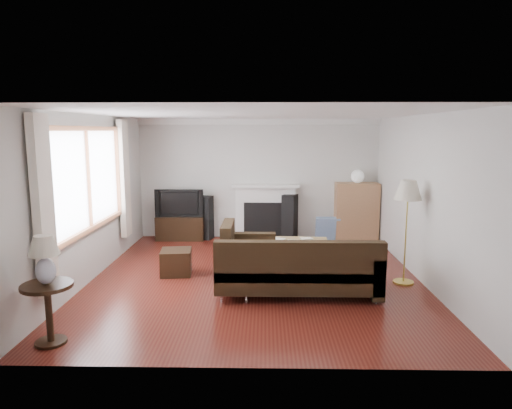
{
  "coord_description": "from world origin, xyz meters",
  "views": [
    {
      "loc": [
        0.15,
        -6.82,
        2.26
      ],
      "look_at": [
        0.0,
        0.3,
        1.1
      ],
      "focal_mm": 32.0,
      "sensor_mm": 36.0,
      "label": 1
    }
  ],
  "objects_px": {
    "tv_stand": "(181,228)",
    "bookshelf": "(356,212)",
    "sectional_sofa": "(297,267)",
    "side_table": "(49,314)",
    "coffee_table": "(293,253)",
    "floor_lamp": "(406,233)"
  },
  "relations": [
    {
      "from": "tv_stand",
      "to": "bookshelf",
      "type": "xyz_separation_m",
      "value": [
        3.66,
        0.02,
        0.35
      ]
    },
    {
      "from": "tv_stand",
      "to": "sectional_sofa",
      "type": "height_order",
      "value": "sectional_sofa"
    },
    {
      "from": "sectional_sofa",
      "to": "side_table",
      "type": "height_order",
      "value": "sectional_sofa"
    },
    {
      "from": "sectional_sofa",
      "to": "coffee_table",
      "type": "xyz_separation_m",
      "value": [
        0.02,
        1.32,
        -0.17
      ]
    },
    {
      "from": "bookshelf",
      "to": "side_table",
      "type": "relative_size",
      "value": 1.8
    },
    {
      "from": "floor_lamp",
      "to": "bookshelf",
      "type": "bearing_deg",
      "value": 93.87
    },
    {
      "from": "tv_stand",
      "to": "coffee_table",
      "type": "xyz_separation_m",
      "value": [
        2.24,
        -1.9,
        -0.02
      ]
    },
    {
      "from": "side_table",
      "to": "sectional_sofa",
      "type": "bearing_deg",
      "value": 29.43
    },
    {
      "from": "bookshelf",
      "to": "floor_lamp",
      "type": "height_order",
      "value": "floor_lamp"
    },
    {
      "from": "bookshelf",
      "to": "sectional_sofa",
      "type": "distance_m",
      "value": 3.55
    },
    {
      "from": "sectional_sofa",
      "to": "side_table",
      "type": "distance_m",
      "value": 3.15
    },
    {
      "from": "coffee_table",
      "to": "sectional_sofa",
      "type": "bearing_deg",
      "value": -88.11
    },
    {
      "from": "bookshelf",
      "to": "sectional_sofa",
      "type": "relative_size",
      "value": 0.49
    },
    {
      "from": "sectional_sofa",
      "to": "coffee_table",
      "type": "bearing_deg",
      "value": 89.09
    },
    {
      "from": "tv_stand",
      "to": "bookshelf",
      "type": "distance_m",
      "value": 3.67
    },
    {
      "from": "coffee_table",
      "to": "side_table",
      "type": "distance_m",
      "value": 3.98
    },
    {
      "from": "bookshelf",
      "to": "side_table",
      "type": "height_order",
      "value": "bookshelf"
    },
    {
      "from": "bookshelf",
      "to": "floor_lamp",
      "type": "xyz_separation_m",
      "value": [
        0.19,
        -2.74,
        0.18
      ]
    },
    {
      "from": "sectional_sofa",
      "to": "floor_lamp",
      "type": "height_order",
      "value": "floor_lamp"
    },
    {
      "from": "coffee_table",
      "to": "floor_lamp",
      "type": "relative_size",
      "value": 0.74
    },
    {
      "from": "tv_stand",
      "to": "coffee_table",
      "type": "height_order",
      "value": "tv_stand"
    },
    {
      "from": "sectional_sofa",
      "to": "floor_lamp",
      "type": "xyz_separation_m",
      "value": [
        1.63,
        0.5,
        0.38
      ]
    }
  ]
}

